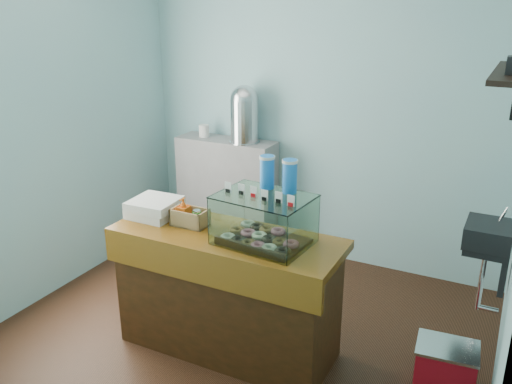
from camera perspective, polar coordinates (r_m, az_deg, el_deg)
The scene contains 9 objects.
ground at distance 4.29m, azimuth -1.21°, elevation -14.24°, with size 3.50×3.50×0.00m, color black.
room_shell at distance 3.62m, azimuth -0.98°, elevation 8.69°, with size 3.54×3.04×2.82m.
counter at distance 3.86m, azimuth -3.06°, elevation -10.46°, with size 1.60×0.60×0.90m.
back_shelf at distance 5.48m, azimuth -3.07°, elevation -0.05°, with size 1.00×0.32×1.10m, color gray.
display_case at distance 3.50m, azimuth 1.03°, elevation -2.66°, with size 0.63×0.49×0.54m.
condiment_crate at distance 3.81m, azimuth -7.13°, elevation -2.50°, with size 0.25×0.15×0.19m.
pastry_boxes at distance 4.00m, azimuth -10.61°, elevation -1.62°, with size 0.34×0.34×0.13m.
coffee_urn at distance 5.14m, azimuth -1.24°, elevation 8.35°, with size 0.30×0.30×0.54m.
red_cooler at distance 3.83m, azimuth 19.28°, elevation -17.13°, with size 0.41×0.32×0.34m.
Camera 1 is at (1.69, -3.14, 2.40)m, focal length 38.00 mm.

